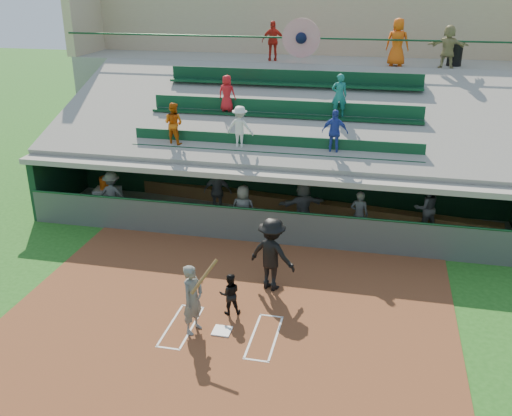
% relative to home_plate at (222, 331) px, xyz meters
% --- Properties ---
extents(ground, '(100.00, 100.00, 0.00)m').
position_rel_home_plate_xyz_m(ground, '(0.00, 0.00, -0.04)').
color(ground, '#1F5718').
rests_on(ground, ground).
extents(dirt_slab, '(11.00, 9.00, 0.02)m').
position_rel_home_plate_xyz_m(dirt_slab, '(0.00, 0.50, -0.03)').
color(dirt_slab, brown).
rests_on(dirt_slab, ground).
extents(home_plate, '(0.43, 0.43, 0.03)m').
position_rel_home_plate_xyz_m(home_plate, '(0.00, 0.00, 0.00)').
color(home_plate, white).
rests_on(home_plate, dirt_slab).
extents(batters_box_chalk, '(2.65, 1.85, 0.01)m').
position_rel_home_plate_xyz_m(batters_box_chalk, '(0.00, 0.00, -0.01)').
color(batters_box_chalk, white).
rests_on(batters_box_chalk, dirt_slab).
extents(dugout_floor, '(16.00, 3.50, 0.04)m').
position_rel_home_plate_xyz_m(dugout_floor, '(0.00, 6.75, -0.02)').
color(dugout_floor, gray).
rests_on(dugout_floor, ground).
extents(concourse_slab, '(20.00, 3.00, 4.60)m').
position_rel_home_plate_xyz_m(concourse_slab, '(0.00, 13.50, 2.26)').
color(concourse_slab, gray).
rests_on(concourse_slab, ground).
extents(grandstand, '(20.40, 10.40, 7.80)m').
position_rel_home_plate_xyz_m(grandstand, '(-0.01, 10.51, 2.23)').
color(grandstand, '#4E534E').
rests_on(grandstand, ground).
extents(batter_at_plate, '(0.92, 0.78, 1.95)m').
position_rel_home_plate_xyz_m(batter_at_plate, '(-0.65, -0.10, 0.86)').
color(batter_at_plate, '#555752').
rests_on(batter_at_plate, dirt_slab).
extents(catcher, '(0.63, 0.56, 1.09)m').
position_rel_home_plate_xyz_m(catcher, '(-0.02, 0.83, 0.53)').
color(catcher, black).
rests_on(catcher, dirt_slab).
extents(home_umpire, '(1.48, 1.14, 2.02)m').
position_rel_home_plate_xyz_m(home_umpire, '(0.76, 2.28, 1.00)').
color(home_umpire, black).
rests_on(home_umpire, dirt_slab).
extents(dugout_bench, '(15.47, 2.60, 0.47)m').
position_rel_home_plate_xyz_m(dugout_bench, '(-0.30, 7.89, 0.24)').
color(dugout_bench, olive).
rests_on(dugout_bench, dugout_floor).
extents(white_table, '(0.98, 0.80, 0.77)m').
position_rel_home_plate_xyz_m(white_table, '(-6.06, 6.51, 0.39)').
color(white_table, silver).
rests_on(white_table, dugout_floor).
extents(water_cooler, '(0.43, 0.43, 0.43)m').
position_rel_home_plate_xyz_m(water_cooler, '(-6.08, 6.49, 0.99)').
color(water_cooler, '#EA560D').
rests_on(water_cooler, white_table).
extents(dugout_player_a, '(1.07, 0.65, 1.62)m').
position_rel_home_plate_xyz_m(dugout_player_a, '(-5.55, 5.89, 0.82)').
color(dugout_player_a, '#61645E').
rests_on(dugout_player_a, dugout_floor).
extents(dugout_player_b, '(1.01, 0.46, 1.69)m').
position_rel_home_plate_xyz_m(dugout_player_b, '(-2.05, 6.88, 0.85)').
color(dugout_player_b, '#51544F').
rests_on(dugout_player_b, dugout_floor).
extents(dugout_player_c, '(0.81, 0.53, 1.65)m').
position_rel_home_plate_xyz_m(dugout_player_c, '(-0.81, 5.51, 0.83)').
color(dugout_player_c, '#575954').
rests_on(dugout_player_c, dugout_floor).
extents(dugout_player_d, '(1.63, 1.13, 1.69)m').
position_rel_home_plate_xyz_m(dugout_player_d, '(1.03, 6.21, 0.85)').
color(dugout_player_d, '#585A55').
rests_on(dugout_player_d, dugout_floor).
extents(dugout_player_e, '(0.61, 0.44, 1.58)m').
position_rel_home_plate_xyz_m(dugout_player_e, '(2.86, 5.97, 0.80)').
color(dugout_player_e, '#525550').
rests_on(dugout_player_e, dugout_floor).
extents(dugout_player_f, '(1.01, 0.92, 1.70)m').
position_rel_home_plate_xyz_m(dugout_player_f, '(4.95, 6.88, 0.85)').
color(dugout_player_f, '#565954').
rests_on(dugout_player_f, dugout_floor).
extents(trash_bin, '(0.56, 0.56, 0.83)m').
position_rel_home_plate_xyz_m(trash_bin, '(5.90, 12.81, 4.98)').
color(trash_bin, black).
rests_on(trash_bin, concourse_slab).
extents(concourse_staff_a, '(0.99, 0.60, 1.58)m').
position_rel_home_plate_xyz_m(concourse_staff_a, '(-1.25, 12.67, 5.36)').
color(concourse_staff_a, red).
rests_on(concourse_staff_a, concourse_slab).
extents(concourse_staff_b, '(0.94, 0.68, 1.79)m').
position_rel_home_plate_xyz_m(concourse_staff_b, '(3.68, 12.26, 5.46)').
color(concourse_staff_b, '#EB550D').
rests_on(concourse_staff_b, concourse_slab).
extents(concourse_staff_c, '(1.50, 0.56, 1.59)m').
position_rel_home_plate_xyz_m(concourse_staff_c, '(5.54, 12.05, 5.36)').
color(concourse_staff_c, tan).
rests_on(concourse_staff_c, concourse_slab).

